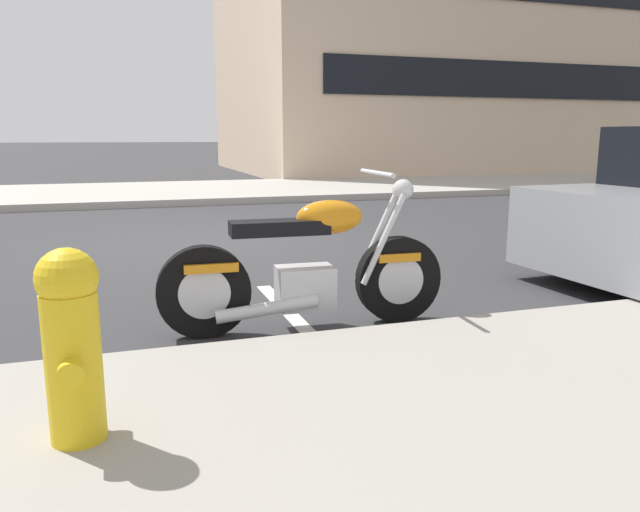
{
  "coord_description": "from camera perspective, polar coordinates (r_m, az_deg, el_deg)",
  "views": [
    {
      "loc": [
        -1.19,
        -7.84,
        1.36
      ],
      "look_at": [
        0.2,
        -3.59,
        0.47
      ],
      "focal_mm": 34.17,
      "sensor_mm": 36.0,
      "label": 1
    }
  ],
  "objects": [
    {
      "name": "fire_hydrant",
      "position": [
        2.63,
        -22.23,
        -7.33
      ],
      "size": [
        0.24,
        0.36,
        0.79
      ],
      "color": "gold",
      "rests_on": "sidewalk_near_curb"
    },
    {
      "name": "parked_motorcycle",
      "position": [
        4.29,
        -1.12,
        -1.31
      ],
      "size": [
        2.05,
        0.62,
        1.12
      ],
      "rotation": [
        0.0,
        0.0,
        -0.05
      ],
      "color": "black",
      "rests_on": "ground"
    },
    {
      "name": "sidewalk_far_curb",
      "position": [
        19.69,
        24.11,
        6.48
      ],
      "size": [
        120.0,
        5.0,
        0.14
      ],
      "primitive_type": "cube",
      "color": "#ADA89E",
      "rests_on": "ground"
    },
    {
      "name": "parking_stall_stripe",
      "position": [
        4.58,
        -2.24,
        -6.0
      ],
      "size": [
        0.12,
        2.2,
        0.01
      ],
      "primitive_type": "cube",
      "color": "silver",
      "rests_on": "ground"
    },
    {
      "name": "ground_plane",
      "position": [
        8.04,
        -9.38,
        1.33
      ],
      "size": [
        260.0,
        260.0,
        0.0
      ],
      "primitive_type": "plane",
      "color": "#333335"
    }
  ]
}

